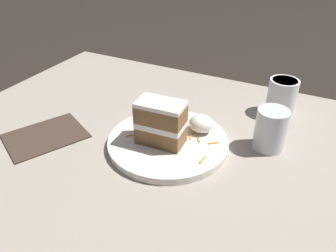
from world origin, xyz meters
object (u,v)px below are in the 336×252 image
(orange_garnish, at_px, (171,117))
(menu_card, at_px, (46,136))
(cake_slice, at_px, (161,123))
(coffee_mug, at_px, (282,95))
(cream_dollop, at_px, (201,123))
(plate, at_px, (168,142))
(drinking_glass, at_px, (270,132))

(orange_garnish, relative_size, menu_card, 0.40)
(cake_slice, distance_m, coffee_mug, 0.36)
(cream_dollop, height_order, menu_card, cream_dollop)
(cake_slice, distance_m, cream_dollop, 0.11)
(plate, distance_m, menu_card, 0.30)
(coffee_mug, bearing_deg, menu_card, -142.32)
(plate, relative_size, cake_slice, 2.58)
(cream_dollop, distance_m, drinking_glass, 0.16)
(drinking_glass, relative_size, menu_card, 0.54)
(plate, bearing_deg, coffee_mug, 53.23)
(coffee_mug, bearing_deg, plate, -126.77)
(orange_garnish, bearing_deg, drinking_glass, 1.94)
(cream_dollop, height_order, orange_garnish, cream_dollop)
(plate, distance_m, drinking_glass, 0.23)
(orange_garnish, relative_size, drinking_glass, 0.74)
(drinking_glass, xyz_separation_m, menu_card, (-0.49, -0.20, -0.04))
(plate, xyz_separation_m, menu_card, (-0.28, -0.10, -0.01))
(orange_garnish, bearing_deg, cream_dollop, -14.15)
(coffee_mug, bearing_deg, cake_slice, -126.48)
(cream_dollop, bearing_deg, cake_slice, -128.42)
(cake_slice, xyz_separation_m, menu_card, (-0.27, -0.09, -0.07))
(orange_garnish, distance_m, drinking_glass, 0.25)
(cream_dollop, relative_size, drinking_glass, 0.60)
(plate, relative_size, menu_card, 1.55)
(orange_garnish, bearing_deg, coffee_mug, 37.51)
(cake_slice, height_order, coffee_mug, cake_slice)
(drinking_glass, height_order, menu_card, drinking_glass)
(orange_garnish, bearing_deg, plate, -67.70)
(cake_slice, height_order, orange_garnish, cake_slice)
(plate, distance_m, coffee_mug, 0.34)
(plate, xyz_separation_m, cake_slice, (-0.01, -0.02, 0.06))
(cream_dollop, xyz_separation_m, drinking_glass, (0.16, 0.03, 0.00))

